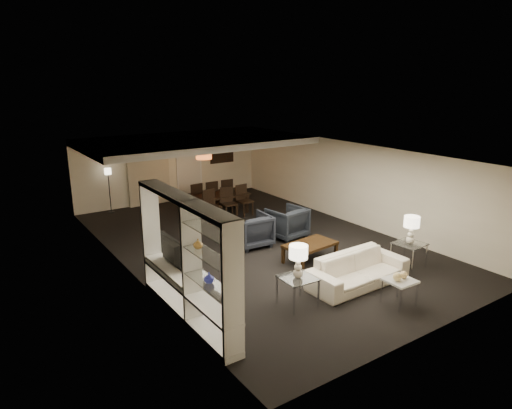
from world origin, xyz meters
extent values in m
plane|color=black|center=(0.00, 0.00, 0.00)|extent=(11.00, 11.00, 0.00)
cube|color=silver|center=(0.00, 0.00, 2.50)|extent=(7.00, 11.00, 0.02)
cube|color=beige|center=(0.00, 5.50, 1.25)|extent=(7.00, 0.02, 2.50)
cube|color=beige|center=(0.00, -5.50, 1.25)|extent=(7.00, 0.02, 2.50)
cube|color=beige|center=(-3.50, 0.00, 1.25)|extent=(0.02, 11.00, 2.50)
cube|color=beige|center=(3.50, 0.00, 1.25)|extent=(0.02, 11.00, 2.50)
cube|color=silver|center=(0.00, 3.50, 2.40)|extent=(7.00, 4.00, 0.20)
cube|color=beige|center=(-0.90, 5.42, 1.20)|extent=(1.50, 0.12, 2.40)
cube|color=silver|center=(0.70, 5.47, 1.05)|extent=(0.90, 0.05, 2.10)
cube|color=#142D38|center=(2.10, 5.46, 1.55)|extent=(0.95, 0.04, 0.65)
cylinder|color=#D8591E|center=(0.30, 3.50, 1.92)|extent=(0.52, 0.52, 0.24)
imported|color=beige|center=(0.40, -3.39, 0.34)|extent=(2.37, 0.96, 0.69)
imported|color=black|center=(-0.20, -0.09, 0.44)|extent=(1.00, 1.03, 0.87)
imported|color=black|center=(1.00, -0.09, 0.44)|extent=(1.04, 1.07, 0.87)
sphere|color=#F2D080|center=(0.30, -4.49, 0.62)|extent=(0.17, 0.17, 0.17)
sphere|color=#E4BD78|center=(0.50, -4.49, 0.61)|extent=(0.15, 0.15, 0.15)
imported|color=black|center=(-3.28, -1.73, 1.04)|extent=(0.99, 0.13, 0.57)
imported|color=#262CA8|center=(-3.31, -3.49, 1.15)|extent=(0.18, 0.18, 0.19)
imported|color=#C08B40|center=(-3.31, -3.12, 1.65)|extent=(0.16, 0.16, 0.17)
cube|color=black|center=(-2.98, -0.49, 0.54)|extent=(0.12, 0.12, 1.08)
imported|color=black|center=(0.58, 3.04, 0.34)|extent=(1.99, 1.22, 0.67)
camera|label=1|loc=(-6.58, -9.72, 4.38)|focal=32.00mm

